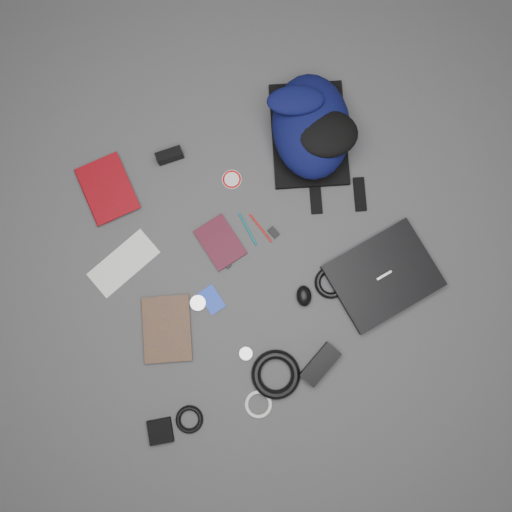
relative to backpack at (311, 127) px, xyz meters
name	(u,v)px	position (x,y,z in m)	size (l,w,h in m)	color
ground	(256,257)	(-0.36, -0.33, -0.09)	(4.00, 4.00, 0.00)	#4F4F51
backpack	(311,127)	(0.00, 0.00, 0.00)	(0.29, 0.42, 0.18)	#070A33
laptop	(383,276)	(0.02, -0.57, -0.07)	(0.35, 0.27, 0.03)	black
textbook_red	(86,199)	(-0.83, 0.11, -0.08)	(0.17, 0.23, 0.02)	maroon
comic_book	(143,331)	(-0.82, -0.40, -0.08)	(0.17, 0.23, 0.02)	#A7650B
envelope	(124,263)	(-0.80, -0.16, -0.09)	(0.25, 0.11, 0.00)	white
dvd_case	(220,242)	(-0.45, -0.23, -0.08)	(0.12, 0.17, 0.01)	#3A0B17
compact_camera	(170,156)	(-0.49, 0.13, -0.06)	(0.09, 0.03, 0.05)	black
sticker_disc	(232,179)	(-0.32, -0.04, -0.09)	(0.07, 0.07, 0.00)	white
pen_teal	(248,229)	(-0.35, -0.23, -0.08)	(0.01, 0.01, 0.13)	#0B636B
pen_red	(261,228)	(-0.30, -0.24, -0.08)	(0.01, 0.01, 0.13)	red
id_badge	(212,300)	(-0.56, -0.40, -0.09)	(0.06, 0.09, 0.00)	blue
usb_black	(225,261)	(-0.47, -0.30, -0.08)	(0.02, 0.06, 0.01)	black
key_fob	(274,232)	(-0.27, -0.27, -0.08)	(0.02, 0.04, 0.01)	black
mouse	(304,296)	(-0.26, -0.52, -0.07)	(0.05, 0.07, 0.04)	black
headphone_left	(198,303)	(-0.61, -0.39, -0.08)	(0.05, 0.05, 0.01)	silver
headphone_right	(246,353)	(-0.53, -0.62, -0.08)	(0.05, 0.05, 0.01)	#B5B5B8
cable_coil	(331,283)	(-0.16, -0.52, -0.08)	(0.11, 0.11, 0.02)	black
power_brick	(320,364)	(-0.31, -0.76, -0.07)	(0.15, 0.06, 0.04)	black
power_cord_coil	(276,374)	(-0.46, -0.73, -0.07)	(0.17, 0.17, 0.03)	black
pouch	(160,431)	(-0.90, -0.74, -0.08)	(0.08, 0.08, 0.02)	black
earbud_coil	(189,419)	(-0.79, -0.74, -0.08)	(0.09, 0.09, 0.02)	black
white_cable_coil	(258,404)	(-0.56, -0.80, -0.08)	(0.09, 0.09, 0.01)	white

